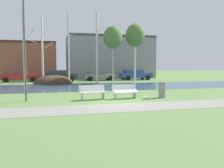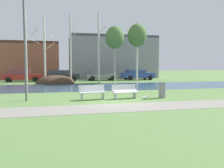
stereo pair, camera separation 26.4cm
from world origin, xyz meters
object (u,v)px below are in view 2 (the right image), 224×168
(bench_right, at_px, (125,91))
(parked_wagon_fourth_blue, at_px, (137,74))
(seagull, at_px, (145,97))
(streetlamp, at_px, (24,30))
(bench_left, at_px, (92,92))
(trash_bin, at_px, (162,90))
(parked_van_nearest_red, at_px, (21,75))
(parked_sedan_second_dark, at_px, (61,75))
(parked_hatch_third_grey, at_px, (101,75))

(bench_right, relative_size, parked_wagon_fourth_blue, 0.37)
(seagull, relative_size, streetlamp, 0.07)
(bench_left, xyz_separation_m, trash_bin, (4.42, -0.29, 0.05))
(parked_van_nearest_red, relative_size, parked_sedan_second_dark, 1.07)
(trash_bin, height_order, parked_sedan_second_dark, parked_sedan_second_dark)
(trash_bin, bearing_deg, parked_van_nearest_red, 121.87)
(streetlamp, relative_size, parked_sedan_second_dark, 1.40)
(bench_left, bearing_deg, trash_bin, -3.73)
(trash_bin, distance_m, parked_van_nearest_red, 20.54)
(seagull, bearing_deg, bench_left, 168.48)
(trash_bin, bearing_deg, parked_sedan_second_dark, 109.06)
(parked_sedan_second_dark, distance_m, parked_wagon_fourth_blue, 10.49)
(streetlamp, xyz_separation_m, parked_van_nearest_red, (-2.61, 16.84, -3.23))
(parked_van_nearest_red, bearing_deg, trash_bin, -58.13)
(bench_right, xyz_separation_m, streetlamp, (-5.85, 0.32, 3.56))
(streetlamp, distance_m, parked_sedan_second_dark, 17.12)
(parked_wagon_fourth_blue, bearing_deg, parked_sedan_second_dark, -178.18)
(seagull, height_order, parked_sedan_second_dark, parked_sedan_second_dark)
(parked_sedan_second_dark, relative_size, parked_wagon_fourth_blue, 0.98)
(bench_right, relative_size, parked_hatch_third_grey, 0.39)
(bench_right, distance_m, parked_wagon_fourth_blue, 18.63)
(bench_right, bearing_deg, parked_wagon_fourth_blue, 68.24)
(parked_van_nearest_red, bearing_deg, parked_sedan_second_dark, -2.25)
(streetlamp, bearing_deg, bench_left, -4.75)
(parked_wagon_fourth_blue, bearing_deg, trash_bin, -104.41)
(streetlamp, bearing_deg, parked_wagon_fourth_blue, 53.08)
(bench_right, height_order, parked_van_nearest_red, parked_van_nearest_red)
(streetlamp, bearing_deg, parked_van_nearest_red, 98.80)
(streetlamp, xyz_separation_m, parked_wagon_fourth_blue, (12.76, 16.98, -3.25))
(parked_sedan_second_dark, bearing_deg, parked_hatch_third_grey, 2.34)
(bench_left, bearing_deg, parked_sedan_second_dark, 95.19)
(parked_sedan_second_dark, bearing_deg, parked_van_nearest_red, 177.75)
(bench_right, distance_m, parked_sedan_second_dark, 17.34)
(bench_left, relative_size, parked_hatch_third_grey, 0.39)
(streetlamp, distance_m, parked_hatch_third_grey, 18.74)
(parked_wagon_fourth_blue, bearing_deg, parked_van_nearest_red, -179.48)
(streetlamp, relative_size, parked_hatch_third_grey, 1.45)
(bench_left, distance_m, parked_van_nearest_red, 18.32)
(parked_van_nearest_red, relative_size, parked_wagon_fourth_blue, 1.05)
(trash_bin, relative_size, parked_hatch_third_grey, 0.24)
(parked_hatch_third_grey, xyz_separation_m, parked_wagon_fourth_blue, (5.28, 0.12, 0.04))
(streetlamp, xyz_separation_m, parked_hatch_third_grey, (7.48, 16.86, -3.29))
(bench_right, xyz_separation_m, seagull, (1.10, -0.64, -0.34))
(trash_bin, xyz_separation_m, parked_wagon_fourth_blue, (4.52, 17.59, 0.26))
(parked_sedan_second_dark, bearing_deg, seagull, -75.13)
(bench_left, height_order, streetlamp, streetlamp)
(bench_left, height_order, seagull, bench_left)
(parked_hatch_third_grey, bearing_deg, bench_left, -102.03)
(trash_bin, bearing_deg, seagull, -164.78)
(parked_van_nearest_red, xyz_separation_m, parked_sedan_second_dark, (4.89, -0.19, -0.03))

